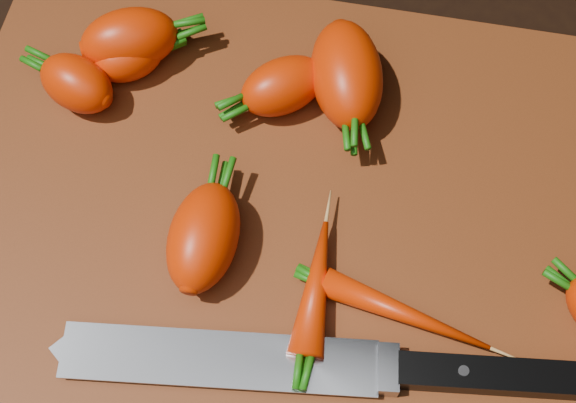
# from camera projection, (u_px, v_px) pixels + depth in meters

# --- Properties ---
(ground) EXTENTS (2.00, 2.00, 0.01)m
(ground) POSITION_uv_depth(u_px,v_px,m) (285.00, 235.00, 0.57)
(ground) COLOR black
(cutting_board) EXTENTS (0.50, 0.40, 0.01)m
(cutting_board) POSITION_uv_depth(u_px,v_px,m) (285.00, 229.00, 0.56)
(cutting_board) COLOR brown
(cutting_board) RESTS_ON ground
(carrot_0) EXTENTS (0.09, 0.07, 0.05)m
(carrot_0) POSITION_uv_depth(u_px,v_px,m) (130.00, 40.00, 0.59)
(carrot_0) COLOR red
(carrot_0) RESTS_ON cutting_board
(carrot_1) EXTENTS (0.07, 0.06, 0.04)m
(carrot_1) POSITION_uv_depth(u_px,v_px,m) (77.00, 83.00, 0.58)
(carrot_1) COLOR red
(carrot_1) RESTS_ON cutting_board
(carrot_2) EXTENTS (0.07, 0.10, 0.05)m
(carrot_2) POSITION_uv_depth(u_px,v_px,m) (347.00, 74.00, 0.58)
(carrot_2) COLOR red
(carrot_2) RESTS_ON cutting_board
(carrot_3) EXTENTS (0.05, 0.08, 0.05)m
(carrot_3) POSITION_uv_depth(u_px,v_px,m) (204.00, 237.00, 0.53)
(carrot_3) COLOR red
(carrot_3) RESTS_ON cutting_board
(carrot_4) EXTENTS (0.08, 0.07, 0.04)m
(carrot_4) POSITION_uv_depth(u_px,v_px,m) (283.00, 86.00, 0.58)
(carrot_4) COLOR red
(carrot_4) RESTS_ON cutting_board
(carrot_5) EXTENTS (0.06, 0.06, 0.03)m
(carrot_5) POSITION_uv_depth(u_px,v_px,m) (129.00, 58.00, 0.59)
(carrot_5) COLOR red
(carrot_5) RESTS_ON cutting_board
(carrot_7) EXTENTS (0.11, 0.04, 0.02)m
(carrot_7) POSITION_uv_depth(u_px,v_px,m) (406.00, 314.00, 0.52)
(carrot_7) COLOR red
(carrot_7) RESTS_ON cutting_board
(carrot_8) EXTENTS (0.03, 0.09, 0.02)m
(carrot_8) POSITION_uv_depth(u_px,v_px,m) (316.00, 287.00, 0.52)
(carrot_8) COLOR red
(carrot_8) RESTS_ON cutting_board
(knife) EXTENTS (0.33, 0.07, 0.02)m
(knife) POSITION_uv_depth(u_px,v_px,m) (250.00, 361.00, 0.51)
(knife) COLOR gray
(knife) RESTS_ON cutting_board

